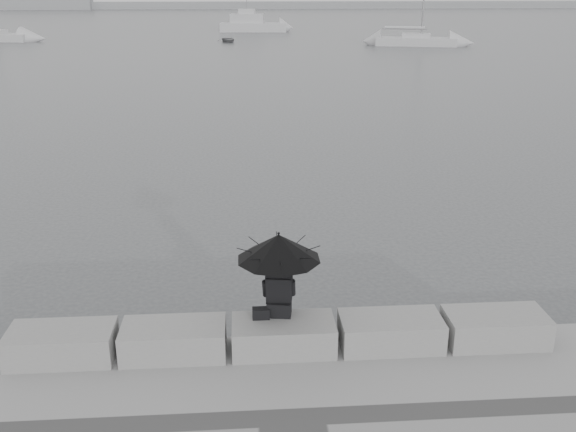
{
  "coord_description": "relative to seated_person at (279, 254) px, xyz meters",
  "views": [
    {
      "loc": [
        -0.57,
        -9.21,
        5.95
      ],
      "look_at": [
        0.32,
        3.0,
        1.49
      ],
      "focal_mm": 40.0,
      "sensor_mm": 36.0,
      "label": 1
    }
  ],
  "objects": [
    {
      "name": "distant_landmass",
      "position": [
        -8.09,
        154.7,
        -1.13
      ],
      "size": [
        180.0,
        8.0,
        2.8
      ],
      "color": "gray",
      "rests_on": "ground"
    },
    {
      "name": "motor_cruiser",
      "position": [
        1.32,
        77.02,
        -1.13
      ],
      "size": [
        8.67,
        3.62,
        4.5
      ],
      "rotation": [
        0.0,
        0.0,
        -0.1
      ],
      "color": "#BDBDBF",
      "rests_on": "ground"
    },
    {
      "name": "bag",
      "position": [
        -0.29,
        -0.13,
        -0.94
      ],
      "size": [
        0.27,
        0.15,
        0.17
      ],
      "primitive_type": "cube",
      "color": "black",
      "rests_on": "stone_block_centre"
    },
    {
      "name": "ground",
      "position": [
        0.05,
        0.18,
        -2.03
      ],
      "size": [
        360.0,
        360.0,
        0.0
      ],
      "primitive_type": "plane",
      "color": "#444749",
      "rests_on": "ground"
    },
    {
      "name": "stone_block_far_right",
      "position": [
        3.45,
        -0.27,
        -1.28
      ],
      "size": [
        1.6,
        0.8,
        0.5
      ],
      "primitive_type": "cube",
      "color": "gray",
      "rests_on": "promenade"
    },
    {
      "name": "stone_block_left",
      "position": [
        -1.65,
        -0.27,
        -1.28
      ],
      "size": [
        1.6,
        0.8,
        0.5
      ],
      "primitive_type": "cube",
      "color": "gray",
      "rests_on": "promenade"
    },
    {
      "name": "stone_block_centre",
      "position": [
        0.05,
        -0.27,
        -1.28
      ],
      "size": [
        1.6,
        0.8,
        0.5
      ],
      "primitive_type": "cube",
      "color": "gray",
      "rests_on": "promenade"
    },
    {
      "name": "dinghy",
      "position": [
        -1.75,
        61.76,
        -1.79
      ],
      "size": [
        3.01,
        1.99,
        0.47
      ],
      "primitive_type": "imported",
      "rotation": [
        0.0,
        0.0,
        0.32
      ],
      "color": "gray",
      "rests_on": "ground"
    },
    {
      "name": "stone_block_far_left",
      "position": [
        -3.35,
        -0.27,
        -1.28
      ],
      "size": [
        1.6,
        0.8,
        0.5
      ],
      "primitive_type": "cube",
      "color": "gray",
      "rests_on": "promenade"
    },
    {
      "name": "sailboat_right",
      "position": [
        17.09,
        56.15,
        -1.51
      ],
      "size": [
        8.25,
        4.33,
        12.9
      ],
      "rotation": [
        0.0,
        0.0,
        -0.26
      ],
      "color": "#BDBDBF",
      "rests_on": "ground"
    },
    {
      "name": "seated_person",
      "position": [
        0.0,
        0.0,
        0.0
      ],
      "size": [
        1.31,
        1.31,
        1.39
      ],
      "rotation": [
        0.0,
        0.0,
        -0.15
      ],
      "color": "black",
      "rests_on": "stone_block_centre"
    },
    {
      "name": "stone_block_right",
      "position": [
        1.75,
        -0.27,
        -1.28
      ],
      "size": [
        1.6,
        0.8,
        0.5
      ],
      "primitive_type": "cube",
      "color": "gray",
      "rests_on": "promenade"
    }
  ]
}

